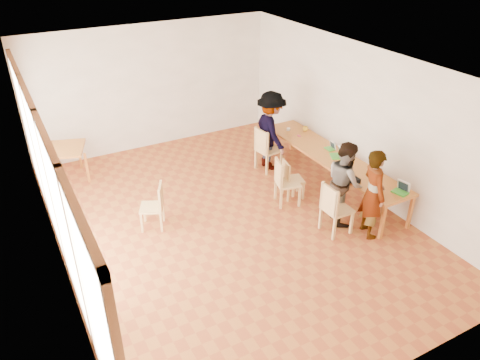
% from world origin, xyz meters
% --- Properties ---
extents(ground, '(8.00, 8.00, 0.00)m').
position_xyz_m(ground, '(0.00, 0.00, 0.00)').
color(ground, '#AB5C29').
rests_on(ground, ground).
extents(wall_back, '(6.00, 0.10, 3.00)m').
position_xyz_m(wall_back, '(0.00, 4.00, 1.50)').
color(wall_back, white).
rests_on(wall_back, ground).
extents(wall_front, '(6.00, 0.10, 3.00)m').
position_xyz_m(wall_front, '(0.00, -4.00, 1.50)').
color(wall_front, white).
rests_on(wall_front, ground).
extents(wall_right, '(0.10, 8.00, 3.00)m').
position_xyz_m(wall_right, '(3.00, 0.00, 1.50)').
color(wall_right, white).
rests_on(wall_right, ground).
extents(window_wall, '(0.10, 8.00, 3.00)m').
position_xyz_m(window_wall, '(-2.96, 0.00, 1.50)').
color(window_wall, white).
rests_on(window_wall, ground).
extents(ceiling, '(6.00, 8.00, 0.04)m').
position_xyz_m(ceiling, '(0.00, 0.00, 3.02)').
color(ceiling, white).
rests_on(ceiling, wall_back).
extents(communal_table, '(0.80, 4.00, 0.75)m').
position_xyz_m(communal_table, '(2.50, 0.16, 0.70)').
color(communal_table, '#C0652A').
rests_on(communal_table, ground).
extents(side_table, '(0.90, 0.90, 0.75)m').
position_xyz_m(side_table, '(-2.38, 3.20, 0.67)').
color(side_table, '#C0652A').
rests_on(side_table, ground).
extents(chair_near, '(0.47, 0.47, 0.53)m').
position_xyz_m(chair_near, '(1.49, -1.21, 0.61)').
color(chair_near, tan).
rests_on(chair_near, ground).
extents(chair_mid, '(0.55, 0.55, 0.51)m').
position_xyz_m(chair_mid, '(1.26, 0.07, 0.59)').
color(chair_mid, tan).
rests_on(chair_mid, ground).
extents(chair_far, '(0.46, 0.46, 0.44)m').
position_xyz_m(chair_far, '(1.51, 0.21, 0.50)').
color(chair_far, tan).
rests_on(chair_far, ground).
extents(chair_empty, '(0.53, 0.53, 0.55)m').
position_xyz_m(chair_empty, '(1.67, 1.45, 0.63)').
color(chair_empty, tan).
rests_on(chair_empty, ground).
extents(chair_spare, '(0.55, 0.55, 0.47)m').
position_xyz_m(chair_spare, '(-1.23, 0.49, 0.54)').
color(chair_spare, tan).
rests_on(chair_spare, ground).
extents(person_near, '(0.55, 0.70, 1.69)m').
position_xyz_m(person_near, '(2.07, -1.54, 0.84)').
color(person_near, gray).
rests_on(person_near, ground).
extents(person_mid, '(0.84, 0.94, 1.60)m').
position_xyz_m(person_mid, '(1.95, -0.93, 0.80)').
color(person_mid, gray).
rests_on(person_mid, ground).
extents(person_far, '(0.83, 1.25, 1.81)m').
position_xyz_m(person_far, '(1.86, 1.53, 0.91)').
color(person_far, gray).
rests_on(person_far, ground).
extents(laptop_near, '(0.28, 0.30, 0.22)m').
position_xyz_m(laptop_near, '(2.67, -1.63, 0.81)').
color(laptop_near, green).
rests_on(laptop_near, communal_table).
extents(laptop_mid, '(0.32, 0.34, 0.23)m').
position_xyz_m(laptop_mid, '(2.57, 0.05, 0.81)').
color(laptop_mid, green).
rests_on(laptop_mid, communal_table).
extents(laptop_far, '(0.20, 0.22, 0.18)m').
position_xyz_m(laptop_far, '(2.68, 0.41, 0.80)').
color(laptop_far, green).
rests_on(laptop_far, communal_table).
extents(yellow_mug, '(0.13, 0.13, 0.10)m').
position_xyz_m(yellow_mug, '(2.76, 1.47, 0.80)').
color(yellow_mug, gold).
rests_on(yellow_mug, communal_table).
extents(green_bottle, '(0.07, 0.07, 0.28)m').
position_xyz_m(green_bottle, '(2.36, -0.58, 0.89)').
color(green_bottle, '#186E1B').
rests_on(green_bottle, communal_table).
extents(clear_glass, '(0.07, 0.07, 0.09)m').
position_xyz_m(clear_glass, '(2.28, -1.46, 0.80)').
color(clear_glass, silver).
rests_on(clear_glass, communal_table).
extents(condiment_cup, '(0.08, 0.08, 0.06)m').
position_xyz_m(condiment_cup, '(2.43, 1.67, 0.78)').
color(condiment_cup, white).
rests_on(condiment_cup, communal_table).
extents(pink_phone, '(0.05, 0.10, 0.01)m').
position_xyz_m(pink_phone, '(2.46, 1.29, 0.76)').
color(pink_phone, '#DB3C60').
rests_on(pink_phone, communal_table).
extents(black_pouch, '(0.16, 0.26, 0.09)m').
position_xyz_m(black_pouch, '(2.16, -0.91, 0.80)').
color(black_pouch, black).
rests_on(black_pouch, communal_table).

